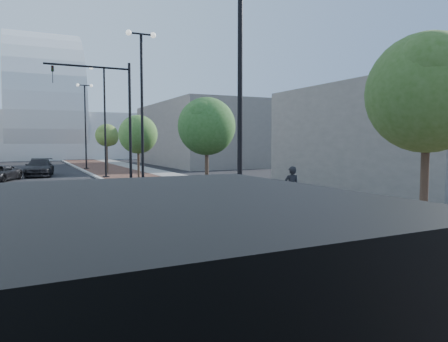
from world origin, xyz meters
name	(u,v)px	position (x,y,z in m)	size (l,w,h in m)	color
sidewalk	(125,172)	(3.50, 40.00, 0.06)	(7.00, 140.00, 0.12)	#4C2D23
concrete_strip	(152,171)	(6.20, 40.00, 0.07)	(2.40, 140.00, 0.13)	slate
curb	(88,173)	(0.00, 40.00, 0.07)	(0.30, 140.00, 0.14)	gray
white_sedan	(93,249)	(-4.22, 7.96, 0.64)	(1.36, 3.91, 1.29)	silver
dark_car_far	(39,167)	(-4.32, 38.95, 0.78)	(2.18, 5.37, 1.56)	black
pedestrian	(292,188)	(5.38, 14.03, 0.97)	(0.71, 0.47, 1.95)	black
streetlight_1	(237,101)	(0.49, 10.00, 4.34)	(1.44, 0.56, 9.21)	black
streetlight_2	(142,111)	(0.60, 22.00, 4.82)	(1.72, 0.56, 9.28)	black
streetlight_3	(104,126)	(0.49, 34.00, 4.34)	(1.44, 0.56, 9.21)	black
streetlight_4	(85,125)	(0.60, 46.00, 4.82)	(1.72, 0.56, 9.28)	black
traffic_mast	(116,111)	(-0.30, 25.00, 4.98)	(5.09, 0.20, 8.00)	black
tree_0	(428,94)	(1.65, 4.02, 4.01)	(2.40, 2.36, 5.20)	#382619
tree_1	(207,127)	(1.65, 15.02, 3.72)	(2.53, 2.50, 4.99)	#382619
tree_2	(139,134)	(1.65, 27.02, 3.56)	(2.67, 2.67, 4.91)	#382619
tree_3	(107,135)	(1.65, 39.02, 3.66)	(2.23, 2.15, 4.75)	#382619
convention_center	(43,126)	(-2.00, 85.00, 6.00)	(50.00, 30.00, 50.00)	#B5BBC0
commercial_block_ne	(203,135)	(16.00, 50.00, 4.00)	(12.00, 22.00, 8.00)	#68635E
commercial_block_e	(392,136)	(18.00, 20.00, 3.50)	(10.00, 16.00, 7.00)	#5E5955
utility_cover_1	(325,241)	(2.40, 8.00, 0.13)	(0.50, 0.50, 0.02)	black
utility_cover_2	(191,197)	(2.40, 19.00, 0.13)	(0.50, 0.50, 0.02)	black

